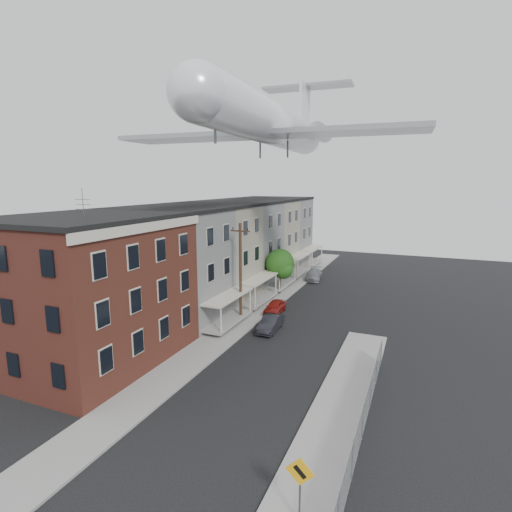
% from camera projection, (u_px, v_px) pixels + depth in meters
% --- Properties ---
extents(ground, '(120.00, 120.00, 0.00)m').
position_uv_depth(ground, '(185.00, 466.00, 17.76)').
color(ground, black).
rests_on(ground, ground).
extents(sidewalk_left, '(3.00, 62.00, 0.12)m').
position_uv_depth(sidewalk_left, '(266.00, 303.00, 41.61)').
color(sidewalk_left, gray).
rests_on(sidewalk_left, ground).
extents(sidewalk_right, '(3.00, 26.00, 0.12)m').
position_uv_depth(sidewalk_right, '(336.00, 420.00, 21.09)').
color(sidewalk_right, gray).
rests_on(sidewalk_right, ground).
extents(curb_left, '(0.15, 62.00, 0.14)m').
position_uv_depth(curb_left, '(279.00, 305.00, 41.05)').
color(curb_left, gray).
rests_on(curb_left, ground).
extents(curb_right, '(0.15, 26.00, 0.14)m').
position_uv_depth(curb_right, '(309.00, 414.00, 21.65)').
color(curb_right, gray).
rests_on(curb_right, ground).
extents(corner_building, '(10.31, 12.30, 12.15)m').
position_uv_depth(corner_building, '(90.00, 289.00, 27.74)').
color(corner_building, '#3A1512').
rests_on(corner_building, ground).
extents(row_house_a, '(11.98, 7.00, 10.30)m').
position_uv_depth(row_house_a, '(170.00, 264.00, 36.35)').
color(row_house_a, slate).
rests_on(row_house_a, ground).
extents(row_house_b, '(11.98, 7.00, 10.30)m').
position_uv_depth(row_house_b, '(208.00, 252.00, 42.70)').
color(row_house_b, gray).
rests_on(row_house_b, ground).
extents(row_house_c, '(11.98, 7.00, 10.30)m').
position_uv_depth(row_house_c, '(237.00, 243.00, 49.05)').
color(row_house_c, slate).
rests_on(row_house_c, ground).
extents(row_house_d, '(11.98, 7.00, 10.30)m').
position_uv_depth(row_house_d, '(258.00, 236.00, 55.39)').
color(row_house_d, gray).
rests_on(row_house_d, ground).
extents(row_house_e, '(11.98, 7.00, 10.30)m').
position_uv_depth(row_house_e, '(275.00, 231.00, 61.74)').
color(row_house_e, slate).
rests_on(row_house_e, ground).
extents(chainlink_fence, '(0.06, 18.06, 1.90)m').
position_uv_depth(chainlink_fence, '(363.00, 421.00, 19.45)').
color(chainlink_fence, gray).
rests_on(chainlink_fence, ground).
extents(warning_sign, '(1.10, 0.11, 2.80)m').
position_uv_depth(warning_sign, '(300.00, 480.00, 14.36)').
color(warning_sign, '#515156').
rests_on(warning_sign, ground).
extents(utility_pole, '(1.80, 0.26, 9.00)m').
position_uv_depth(utility_pole, '(241.00, 272.00, 35.37)').
color(utility_pole, black).
rests_on(utility_pole, ground).
extents(street_tree, '(3.22, 3.20, 5.20)m').
position_uv_depth(street_tree, '(281.00, 265.00, 44.46)').
color(street_tree, black).
rests_on(street_tree, ground).
extents(car_near, '(1.60, 3.72, 1.25)m').
position_uv_depth(car_near, '(275.00, 307.00, 38.54)').
color(car_near, maroon).
rests_on(car_near, ground).
extents(car_mid, '(1.47, 3.90, 1.27)m').
position_uv_depth(car_mid, '(270.00, 323.00, 33.98)').
color(car_mid, black).
rests_on(car_mid, ground).
extents(car_far, '(2.43, 4.76, 1.32)m').
position_uv_depth(car_far, '(314.00, 275.00, 51.89)').
color(car_far, slate).
rests_on(car_far, ground).
extents(airplane, '(27.09, 30.93, 8.97)m').
position_uv_depth(airplane, '(272.00, 124.00, 36.34)').
color(airplane, white).
rests_on(airplane, ground).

